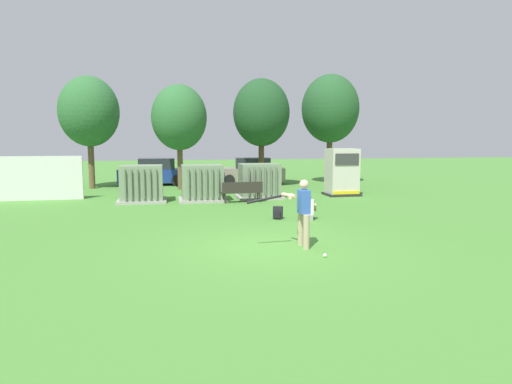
# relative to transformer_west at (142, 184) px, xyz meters

# --- Properties ---
(ground_plane) EXTENTS (96.00, 96.00, 0.00)m
(ground_plane) POSITION_rel_transformer_west_xyz_m (3.69, -9.02, -0.79)
(ground_plane) COLOR #478433
(fence_panel) EXTENTS (4.80, 0.12, 2.00)m
(fence_panel) POSITION_rel_transformer_west_xyz_m (-5.12, 1.48, 0.21)
(fence_panel) COLOR silver
(fence_panel) RESTS_ON ground
(transformer_west) EXTENTS (2.10, 1.70, 1.62)m
(transformer_west) POSITION_rel_transformer_west_xyz_m (0.00, 0.00, 0.00)
(transformer_west) COLOR #9E9B93
(transformer_west) RESTS_ON ground
(transformer_mid_west) EXTENTS (2.10, 1.70, 1.62)m
(transformer_mid_west) POSITION_rel_transformer_west_xyz_m (2.63, -0.22, 0.00)
(transformer_mid_west) COLOR #9E9B93
(transformer_mid_west) RESTS_ON ground
(transformer_mid_east) EXTENTS (2.10, 1.70, 1.62)m
(transformer_mid_east) POSITION_rel_transformer_west_xyz_m (5.33, 0.19, 0.00)
(transformer_mid_east) COLOR #9E9B93
(transformer_mid_east) RESTS_ON ground
(generator_enclosure) EXTENTS (1.60, 1.40, 2.30)m
(generator_enclosure) POSITION_rel_transformer_west_xyz_m (9.54, 0.48, 0.35)
(generator_enclosure) COLOR #262626
(generator_enclosure) RESTS_ON ground
(park_bench) EXTENTS (1.82, 0.50, 0.92)m
(park_bench) POSITION_rel_transformer_west_xyz_m (4.29, -1.09, -0.25)
(park_bench) COLOR #2D2823
(park_bench) RESTS_ON ground
(batter) EXTENTS (1.60, 0.72, 1.74)m
(batter) POSITION_rel_transformer_west_xyz_m (4.47, -9.22, 0.19)
(batter) COLOR tan
(batter) RESTS_ON ground
(sports_ball) EXTENTS (0.09, 0.09, 0.09)m
(sports_ball) POSITION_rel_transformer_west_xyz_m (4.73, -10.28, -0.74)
(sports_ball) COLOR white
(sports_ball) RESTS_ON ground
(seated_spectator) EXTENTS (0.65, 0.79, 0.96)m
(seated_spectator) POSITION_rel_transformer_west_xyz_m (5.86, -5.55, -0.41)
(seated_spectator) COLOR gray
(seated_spectator) RESTS_ON ground
(backpack) EXTENTS (0.37, 0.35, 0.44)m
(backpack) POSITION_rel_transformer_west_xyz_m (4.86, -5.23, -0.57)
(backpack) COLOR black
(backpack) RESTS_ON ground
(tree_left) EXTENTS (3.25, 3.25, 6.20)m
(tree_left) POSITION_rel_transformer_west_xyz_m (-3.06, 6.02, 3.47)
(tree_left) COLOR brown
(tree_left) RESTS_ON ground
(tree_center_left) EXTENTS (2.98, 2.98, 5.70)m
(tree_center_left) POSITION_rel_transformer_west_xyz_m (1.80, 4.61, 3.12)
(tree_center_left) COLOR brown
(tree_center_left) RESTS_ON ground
(tree_center_right) EXTENTS (3.24, 3.24, 6.20)m
(tree_center_right) POSITION_rel_transformer_west_xyz_m (6.47, 5.12, 3.46)
(tree_center_right) COLOR #4C3828
(tree_center_right) RESTS_ON ground
(tree_right) EXTENTS (3.51, 3.51, 6.71)m
(tree_right) POSITION_rel_transformer_west_xyz_m (11.01, 6.12, 3.81)
(tree_right) COLOR brown
(tree_right) RESTS_ON ground
(parked_car_leftmost) EXTENTS (4.20, 1.93, 1.62)m
(parked_car_leftmost) POSITION_rel_transformer_west_xyz_m (0.37, 7.27, -0.04)
(parked_car_leftmost) COLOR navy
(parked_car_leftmost) RESTS_ON ground
(parked_car_left_of_center) EXTENTS (4.36, 2.26, 1.62)m
(parked_car_left_of_center) POSITION_rel_transformer_west_xyz_m (6.18, 6.94, -0.04)
(parked_car_left_of_center) COLOR gray
(parked_car_left_of_center) RESTS_ON ground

